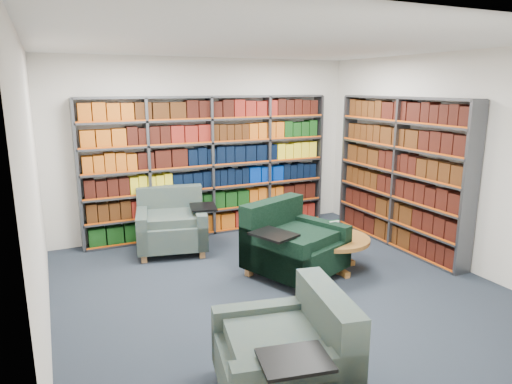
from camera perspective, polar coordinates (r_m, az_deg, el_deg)
name	(u,v)px	position (r m, az deg, el deg)	size (l,w,h in m)	color
room_shell	(278,173)	(5.19, 2.78, 2.40)	(5.02, 5.02, 2.82)	black
bookshelf_back	(211,167)	(7.36, -5.69, 3.16)	(4.00, 0.28, 2.20)	#47494F
bookshelf_right	(400,174)	(7.07, 17.53, 2.19)	(0.28, 2.50, 2.20)	#47494F
chair_teal_left	(171,225)	(6.87, -10.52, -4.09)	(1.25, 1.15, 0.88)	#041C3A
chair_green_right	(289,246)	(5.88, 4.17, -6.71)	(1.36, 1.32, 0.92)	black
chair_teal_front	(293,357)	(3.71, 4.70, -19.87)	(1.10, 1.20, 0.86)	#041C3A
coffee_table	(333,244)	(6.08, 9.64, -6.39)	(0.94, 0.94, 0.66)	brown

